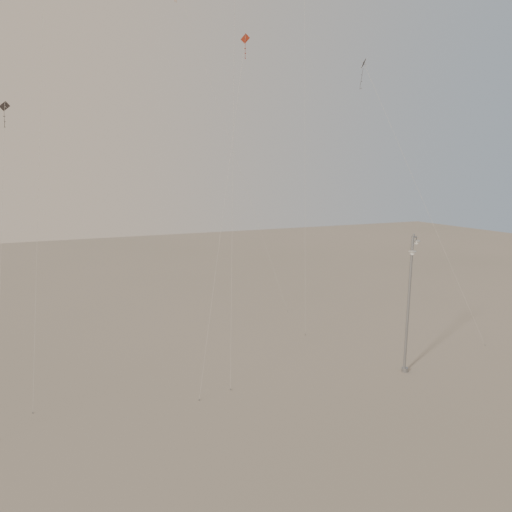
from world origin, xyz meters
name	(u,v)px	position (x,y,z in m)	size (l,w,h in m)	color
ground	(331,390)	(0.00, 0.00, 0.00)	(160.00, 160.00, 0.00)	gray
street_lamp	(409,300)	(6.13, 0.24, 5.02)	(1.40, 1.16, 9.41)	#94969C
kite_1	(234,63)	(-4.30, 5.02, 19.92)	(2.07, 3.61, 26.39)	#2E2726
kite_3	(233,139)	(-4.55, 4.74, 15.39)	(5.00, 4.11, 21.92)	maroon
kite_4	(389,125)	(9.08, 6.65, 16.91)	(8.11, 6.63, 21.84)	#2E2726
kite_5	(199,50)	(-2.21, 17.97, 23.51)	(10.29, 2.23, 29.99)	#A9571C
kite_6	(2,199)	(-17.55, 4.75, 11.94)	(1.82, 4.19, 17.07)	#2E2726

